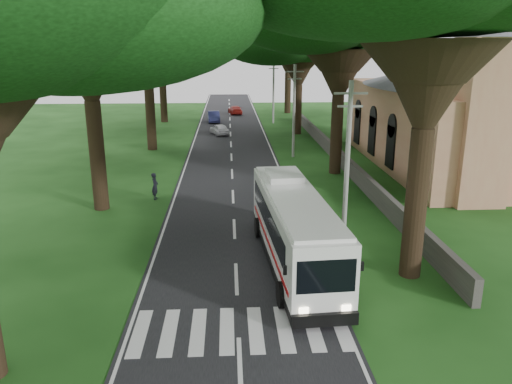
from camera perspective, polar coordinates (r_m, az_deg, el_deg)
name	(u,v)px	position (r m, az deg, el deg)	size (l,w,h in m)	color
ground	(237,302)	(19.77, -2.15, -12.47)	(140.00, 140.00, 0.00)	#184112
road	(232,160)	(43.37, -2.81, 3.69)	(8.00, 120.00, 0.04)	black
crosswalk	(238,331)	(18.05, -2.02, -15.54)	(8.00, 3.00, 0.01)	silver
property_wall	(337,154)	(43.27, 9.22, 4.27)	(0.35, 50.00, 1.20)	#383533
church	(456,106)	(43.12, 21.93, 9.08)	(14.00, 24.00, 11.60)	tan
pole_near	(347,161)	(24.60, 10.39, 3.54)	(1.60, 0.24, 8.00)	gray
pole_mid	(294,110)	(44.02, 4.37, 9.37)	(1.60, 0.24, 8.00)	gray
pole_far	(273,90)	(63.80, 2.01, 11.58)	(1.60, 0.24, 8.00)	gray
tree_l_midb	(144,9)	(47.97, -12.66, 19.77)	(13.57, 13.57, 15.72)	black
tree_l_far	(159,15)	(65.93, -11.02, 19.28)	(15.26, 15.26, 16.53)	black
tree_r_mida	(342,11)	(38.28, 9.81, 19.73)	(13.57, 13.57, 14.95)	black
tree_r_midb	(300,32)	(55.87, 5.00, 17.71)	(15.51, 15.51, 14.23)	black
tree_r_far	(289,29)	(73.86, 3.78, 18.07)	(14.94, 14.94, 15.00)	black
coach_bus	(294,227)	(22.30, 4.37, -4.01)	(3.17, 11.35, 3.31)	white
distant_car_a	(219,129)	(55.78, -4.20, 7.18)	(1.43, 3.56, 1.21)	#AEAEB3
distant_car_b	(214,117)	(65.22, -4.84, 8.57)	(1.44, 4.12, 1.36)	navy
distant_car_c	(235,110)	(72.80, -2.40, 9.36)	(1.67, 4.10, 1.19)	maroon
pedestrian	(155,186)	(32.66, -11.47, 0.66)	(0.63, 0.41, 1.73)	black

